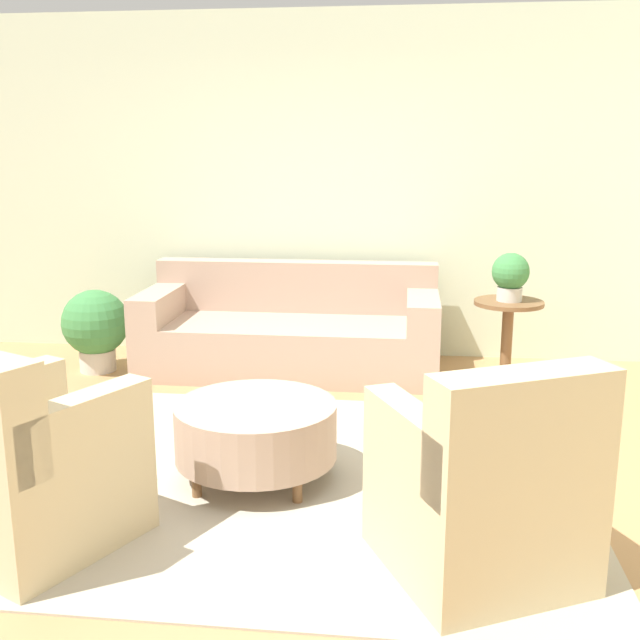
% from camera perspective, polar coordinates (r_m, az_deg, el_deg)
% --- Properties ---
extents(ground_plane, '(16.00, 16.00, 0.00)m').
position_cam_1_polar(ground_plane, '(4.09, -3.05, -12.01)').
color(ground_plane, '#AD7F51').
extents(wall_back, '(9.11, 0.12, 2.80)m').
position_cam_1_polar(wall_back, '(6.30, 0.84, 10.05)').
color(wall_back, beige).
rests_on(wall_back, ground_plane).
extents(rug, '(3.14, 2.57, 0.01)m').
position_cam_1_polar(rug, '(4.08, -3.05, -11.94)').
color(rug, '#B2A893').
rests_on(rug, ground_plane).
extents(couch, '(2.30, 0.95, 0.82)m').
position_cam_1_polar(couch, '(5.91, -2.25, -1.00)').
color(couch, tan).
rests_on(couch, ground_plane).
extents(armchair_left, '(0.97, 0.99, 0.93)m').
position_cam_1_polar(armchair_left, '(3.55, -21.50, -10.38)').
color(armchair_left, '#C6B289').
rests_on(armchair_left, rug).
extents(armchair_right, '(0.97, 0.99, 0.93)m').
position_cam_1_polar(armchair_right, '(3.17, 12.45, -12.56)').
color(armchair_right, '#C6B289').
rests_on(armchair_right, rug).
extents(ottoman_table, '(0.85, 0.85, 0.41)m').
position_cam_1_polar(ottoman_table, '(3.99, -4.89, -8.37)').
color(ottoman_table, tan).
rests_on(ottoman_table, rug).
extents(side_table, '(0.49, 0.49, 0.66)m').
position_cam_1_polar(side_table, '(5.57, 14.08, -0.73)').
color(side_table, brown).
rests_on(side_table, ground_plane).
extents(potted_plant_on_side_table, '(0.26, 0.26, 0.34)m').
position_cam_1_polar(potted_plant_on_side_table, '(5.49, 14.31, 3.36)').
color(potted_plant_on_side_table, beige).
rests_on(potted_plant_on_side_table, side_table).
extents(potted_plant_floor, '(0.52, 0.52, 0.65)m').
position_cam_1_polar(potted_plant_floor, '(6.11, -16.73, -0.43)').
color(potted_plant_floor, beige).
rests_on(potted_plant_floor, ground_plane).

